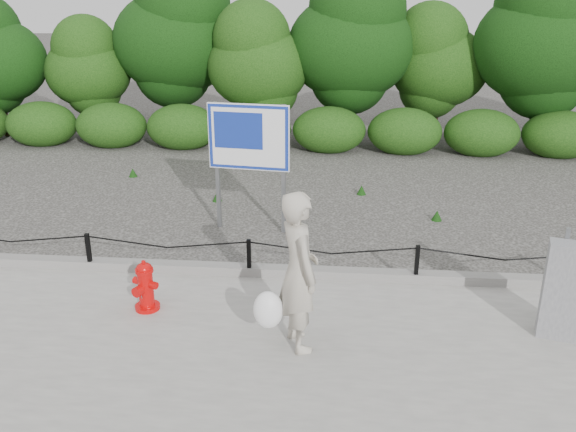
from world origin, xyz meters
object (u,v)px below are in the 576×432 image
(pedestrian, at_px, (297,274))
(utility_cabinet, at_px, (563,291))
(fire_hydrant, at_px, (145,286))
(advertising_sign, at_px, (249,143))

(pedestrian, bearing_deg, utility_cabinet, -104.80)
(utility_cabinet, bearing_deg, fire_hydrant, -167.40)
(pedestrian, relative_size, advertising_sign, 0.86)
(advertising_sign, bearing_deg, pedestrian, -66.50)
(pedestrian, distance_m, utility_cabinet, 3.32)
(utility_cabinet, bearing_deg, advertising_sign, 157.60)
(pedestrian, bearing_deg, fire_hydrant, 48.39)
(fire_hydrant, bearing_deg, pedestrian, 5.17)
(utility_cabinet, relative_size, advertising_sign, 0.60)
(fire_hydrant, bearing_deg, advertising_sign, 96.07)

